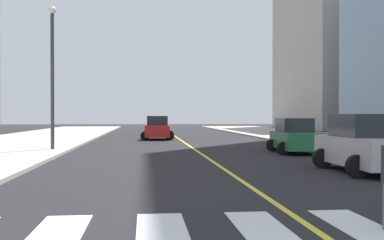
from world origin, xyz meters
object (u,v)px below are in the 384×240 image
(car_green_second, at_px, (295,137))
(park_bench, at_px, (376,142))
(car_red_nearest, at_px, (158,128))
(car_silver_third, at_px, (366,145))
(street_lamp, at_px, (52,66))

(car_green_second, bearing_deg, park_bench, 153.35)
(car_red_nearest, height_order, car_silver_third, car_silver_third)
(car_red_nearest, distance_m, park_bench, 20.26)
(car_silver_third, bearing_deg, car_green_second, -92.24)
(car_silver_third, bearing_deg, car_red_nearest, -74.80)
(park_bench, height_order, street_lamp, street_lamp)
(car_silver_third, relative_size, park_bench, 2.59)
(car_green_second, distance_m, car_silver_third, 8.63)
(park_bench, bearing_deg, car_silver_third, 151.97)
(car_red_nearest, xyz_separation_m, park_bench, (10.63, -17.25, -0.25))
(car_green_second, relative_size, park_bench, 2.39)
(street_lamp, bearing_deg, car_red_nearest, 64.02)
(car_silver_third, xyz_separation_m, park_bench, (3.77, 6.61, -0.29))
(car_silver_third, relative_size, street_lamp, 0.58)
(car_red_nearest, bearing_deg, car_silver_third, -71.37)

